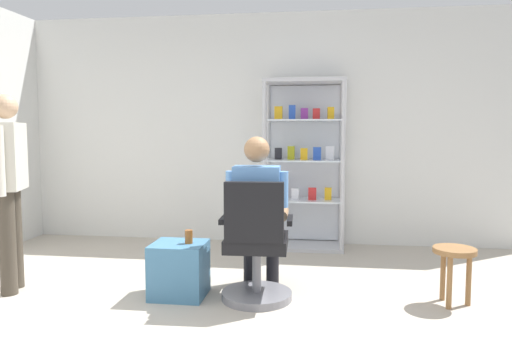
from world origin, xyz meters
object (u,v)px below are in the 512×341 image
Objects in this scene: office_chair at (256,252)px; seated_shopkeeper at (258,208)px; standing_customer at (8,180)px; display_cabinet_main at (304,163)px; tea_glass at (189,237)px; storage_crate at (179,270)px; wooden_stool at (454,260)px.

office_chair is 0.36m from seated_shopkeeper.
office_chair is 2.12m from standing_customer.
office_chair is 0.59× the size of standing_customer.
standing_customer is at bearing -179.28° from office_chair.
display_cabinet_main is at bearing 80.47° from office_chair.
standing_customer is at bearing -177.51° from tea_glass.
seated_shopkeeper is at bearing -100.66° from display_cabinet_main.
seated_shopkeeper is 0.79× the size of standing_customer.
storage_crate is 0.27× the size of standing_customer.
tea_glass reaches higher than wooden_stool.
office_chair is at bearing -4.12° from tea_glass.
tea_glass is at bearing -177.31° from wooden_stool.
wooden_stool is at bearing 2.67° from storage_crate.
office_chair is at bearing -3.31° from storage_crate.
storage_crate is 1.59m from standing_customer.
wooden_stool is (1.51, 0.14, -0.04)m from office_chair.
tea_glass is (-0.55, 0.04, 0.10)m from office_chair.
standing_customer reaches higher than tea_glass.
seated_shopkeeper reaches higher than storage_crate.
seated_shopkeeper is 0.60m from tea_glass.
display_cabinet_main is 2.14m from storage_crate.
display_cabinet_main reaches higher than standing_customer.
tea_glass reaches higher than storage_crate.
seated_shopkeeper is 2.07m from standing_customer.
display_cabinet_main is 4.27× the size of wooden_stool.
tea_glass is (0.08, 0.00, 0.27)m from storage_crate.
storage_crate is at bearing 176.69° from office_chair.
tea_glass is at bearing -167.17° from seated_shopkeeper.
seated_shopkeeper reaches higher than tea_glass.
wooden_stool is at bearing -54.30° from display_cabinet_main.
seated_shopkeeper is (-0.31, -1.65, -0.25)m from display_cabinet_main.
standing_customer is (-2.05, -0.03, 0.54)m from office_chair.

